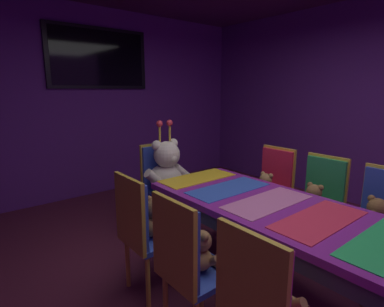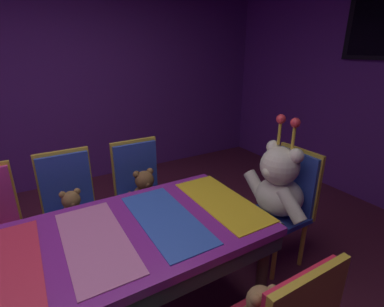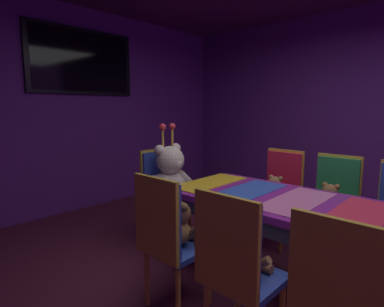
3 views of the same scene
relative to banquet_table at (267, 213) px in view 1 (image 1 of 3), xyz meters
The scene contains 18 objects.
ground_plane 0.65m from the banquet_table, ahead, with size 7.90×7.90×0.00m, color #591E33.
wall_back 3.29m from the banquet_table, 90.00° to the left, with size 5.20×0.12×2.80m, color #59267F.
banquet_table is the anchor object (origin of this frame).
chair_left_0 0.99m from the banquet_table, 144.85° to the right, with size 0.42×0.41×0.98m.
teddy_left_0 0.88m from the banquet_table, 139.39° to the right, with size 0.24×0.32×0.30m.
chair_left_1 0.85m from the banquet_table, behind, with size 0.42×0.41×0.98m.
teddy_left_1 0.71m from the banquet_table, behind, with size 0.23×0.29×0.28m.
chair_left_2 1.00m from the banquet_table, 146.14° to the left, with size 0.42×0.41×0.98m.
teddy_left_2 0.88m from the banquet_table, 140.81° to the left, with size 0.26×0.34×0.32m.
chair_right_0 0.98m from the banquet_table, 33.93° to the right, with size 0.42×0.41×0.98m.
teddy_right_0 0.86m from the banquet_table, 39.35° to the right, with size 0.26×0.34×0.32m.
chair_right_1 0.85m from the banquet_table, ahead, with size 0.42×0.41×0.98m.
teddy_right_1 0.71m from the banquet_table, ahead, with size 0.24×0.30×0.29m.
chair_right_2 1.01m from the banquet_table, 33.47° to the left, with size 0.42×0.41×0.98m.
teddy_right_2 0.90m from the banquet_table, 38.52° to the left, with size 0.23×0.29×0.28m.
throne_chair 1.54m from the banquet_table, 90.00° to the left, with size 0.41×0.42×0.98m.
king_teddy_bear 1.38m from the banquet_table, 90.00° to the left, with size 0.63×0.49×0.81m.
wall_tv 3.41m from the banquet_table, 90.00° to the left, with size 1.51×0.06×0.87m.
Camera 1 is at (-1.88, -1.37, 1.60)m, focal length 28.49 mm.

